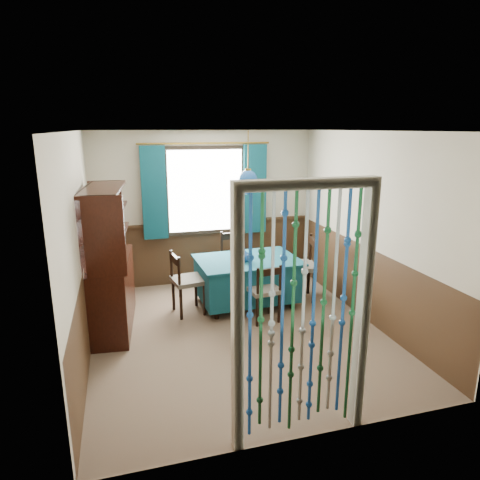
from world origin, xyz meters
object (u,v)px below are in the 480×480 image
object	(u,v)px
chair_right	(301,266)
chair_left	(186,281)
vase_table	(244,255)
chair_near	(265,291)
dining_table	(248,278)
chair_far	(236,259)
vase_sideboard	(112,247)
pendant_lamp	(248,182)
bowl_shelf	(110,238)
sideboard	(110,281)

from	to	relation	value
chair_right	chair_left	bearing A→B (deg)	105.01
vase_table	chair_near	bearing A→B (deg)	-76.26
dining_table	chair_right	bearing A→B (deg)	-3.55
chair_far	vase_sideboard	xyz separation A→B (m)	(-1.87, -0.60, 0.51)
chair_far	pendant_lamp	world-z (taller)	pendant_lamp
vase_table	bowl_shelf	xyz separation A→B (m)	(-1.78, -0.51, 0.50)
pendant_lamp	vase_table	world-z (taller)	pendant_lamp
chair_near	vase_table	world-z (taller)	vase_table
chair_far	pendant_lamp	size ratio (longest dim) A/B	1.08
chair_right	chair_near	bearing A→B (deg)	140.19
dining_table	sideboard	world-z (taller)	sideboard
vase_table	dining_table	bearing A→B (deg)	43.50
chair_left	chair_right	bearing A→B (deg)	82.22
vase_table	bowl_shelf	distance (m)	1.92
chair_left	sideboard	distance (m)	1.03
chair_left	sideboard	size ratio (longest dim) A/B	0.48
dining_table	chair_left	distance (m)	0.91
dining_table	chair_near	size ratio (longest dim) A/B	1.84
pendant_lamp	vase_table	distance (m)	1.03
chair_far	vase_table	world-z (taller)	chair_far
dining_table	chair_right	size ratio (longest dim) A/B	1.54
chair_far	chair_right	xyz separation A→B (m)	(0.84, -0.66, 0.02)
chair_far	chair_left	world-z (taller)	chair_far
sideboard	bowl_shelf	world-z (taller)	sideboard
chair_right	bowl_shelf	size ratio (longest dim) A/B	4.11
vase_sideboard	chair_right	bearing A→B (deg)	-1.44
chair_near	bowl_shelf	xyz separation A→B (m)	(-1.91, 0.02, 0.85)
pendant_lamp	vase_sideboard	distance (m)	2.02
vase_sideboard	chair_far	bearing A→B (deg)	17.71
dining_table	sideboard	bearing A→B (deg)	-175.74
chair_near	sideboard	distance (m)	2.02
vase_table	vase_sideboard	distance (m)	1.80
chair_left	vase_sideboard	xyz separation A→B (m)	(-0.95, 0.12, 0.53)
chair_near	chair_right	bearing A→B (deg)	30.68
dining_table	chair_right	xyz separation A→B (m)	(0.84, -0.02, 0.10)
chair_near	chair_far	size ratio (longest dim) A/B	0.87
chair_left	vase_table	distance (m)	0.89
chair_near	chair_left	xyz separation A→B (m)	(-0.97, 0.54, 0.04)
bowl_shelf	vase_sideboard	size ratio (longest dim) A/B	1.35
sideboard	vase_table	bearing A→B (deg)	10.30
bowl_shelf	vase_sideboard	world-z (taller)	bowl_shelf
sideboard	bowl_shelf	size ratio (longest dim) A/B	7.81
chair_near	vase_table	xyz separation A→B (m)	(-0.13, 0.53, 0.35)
chair_near	chair_far	xyz separation A→B (m)	(-0.05, 1.25, 0.06)
dining_table	chair_far	size ratio (longest dim) A/B	1.60
chair_far	chair_left	distance (m)	1.16
pendant_lamp	vase_table	xyz separation A→B (m)	(-0.08, -0.07, -1.03)
sideboard	vase_table	distance (m)	1.86
sideboard	vase_sideboard	world-z (taller)	sideboard
dining_table	chair_left	xyz separation A→B (m)	(-0.91, -0.06, 0.06)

